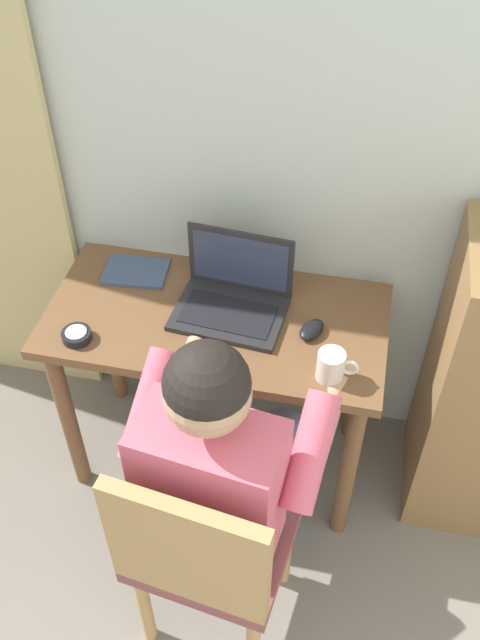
{
  "coord_description": "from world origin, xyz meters",
  "views": [
    {
      "loc": [
        0.0,
        0.35,
        2.26
      ],
      "look_at": [
        -0.3,
        1.76,
        0.84
      ],
      "focal_mm": 39.11,
      "sensor_mm": 36.0,
      "label": 1
    }
  ],
  "objects_px": {
    "desk": "(216,345)",
    "coffee_mug": "(331,366)",
    "chair": "(205,549)",
    "computer_mouse": "(311,330)",
    "laptop": "(233,295)",
    "notebook_pad": "(135,271)",
    "desk_clock": "(76,335)",
    "person_seated": "(227,456)"
  },
  "relations": [
    {
      "from": "notebook_pad",
      "to": "desk_clock",
      "type": "bearing_deg",
      "value": -107.87
    },
    {
      "from": "computer_mouse",
      "to": "coffee_mug",
      "type": "height_order",
      "value": "coffee_mug"
    },
    {
      "from": "laptop",
      "to": "person_seated",
      "type": "bearing_deg",
      "value": -79.21
    },
    {
      "from": "desk",
      "to": "coffee_mug",
      "type": "distance_m",
      "value": 0.46
    },
    {
      "from": "chair",
      "to": "notebook_pad",
      "type": "bearing_deg",
      "value": 118.57
    },
    {
      "from": "desk_clock",
      "to": "computer_mouse",
      "type": "bearing_deg",
      "value": 13.89
    },
    {
      "from": "laptop",
      "to": "coffee_mug",
      "type": "distance_m",
      "value": 0.41
    },
    {
      "from": "desk_clock",
      "to": "coffee_mug",
      "type": "distance_m",
      "value": 0.77
    },
    {
      "from": "desk_clock",
      "to": "coffee_mug",
      "type": "xyz_separation_m",
      "value": [
        0.77,
        0.01,
        0.03
      ]
    },
    {
      "from": "laptop",
      "to": "desk_clock",
      "type": "relative_size",
      "value": 4.0
    },
    {
      "from": "desk",
      "to": "laptop",
      "type": "bearing_deg",
      "value": 50.11
    },
    {
      "from": "chair",
      "to": "computer_mouse",
      "type": "height_order",
      "value": "chair"
    },
    {
      "from": "person_seated",
      "to": "notebook_pad",
      "type": "height_order",
      "value": "person_seated"
    },
    {
      "from": "chair",
      "to": "coffee_mug",
      "type": "xyz_separation_m",
      "value": [
        0.26,
        0.47,
        0.29
      ]
    },
    {
      "from": "desk_clock",
      "to": "laptop",
      "type": "bearing_deg",
      "value": 28.57
    },
    {
      "from": "laptop",
      "to": "coffee_mug",
      "type": "height_order",
      "value": "laptop"
    },
    {
      "from": "chair",
      "to": "person_seated",
      "type": "bearing_deg",
      "value": 83.39
    },
    {
      "from": "desk",
      "to": "notebook_pad",
      "type": "xyz_separation_m",
      "value": [
        -0.31,
        0.15,
        0.14
      ]
    },
    {
      "from": "chair",
      "to": "laptop",
      "type": "height_order",
      "value": "laptop"
    },
    {
      "from": "computer_mouse",
      "to": "coffee_mug",
      "type": "xyz_separation_m",
      "value": [
        0.08,
        -0.16,
        0.03
      ]
    },
    {
      "from": "person_seated",
      "to": "laptop",
      "type": "relative_size",
      "value": 3.37
    },
    {
      "from": "desk",
      "to": "laptop",
      "type": "height_order",
      "value": "laptop"
    },
    {
      "from": "laptop",
      "to": "computer_mouse",
      "type": "bearing_deg",
      "value": -13.97
    },
    {
      "from": "laptop",
      "to": "computer_mouse",
      "type": "height_order",
      "value": "laptop"
    },
    {
      "from": "computer_mouse",
      "to": "desk_clock",
      "type": "xyz_separation_m",
      "value": [
        -0.69,
        -0.17,
        -0.0
      ]
    },
    {
      "from": "chair",
      "to": "notebook_pad",
      "type": "relative_size",
      "value": 4.26
    },
    {
      "from": "person_seated",
      "to": "laptop",
      "type": "bearing_deg",
      "value": 100.79
    },
    {
      "from": "desk",
      "to": "computer_mouse",
      "type": "distance_m",
      "value": 0.34
    },
    {
      "from": "chair",
      "to": "notebook_pad",
      "type": "distance_m",
      "value": 0.94
    },
    {
      "from": "chair",
      "to": "person_seated",
      "type": "relative_size",
      "value": 0.74
    },
    {
      "from": "laptop",
      "to": "desk_clock",
      "type": "bearing_deg",
      "value": -151.43
    },
    {
      "from": "desk",
      "to": "notebook_pad",
      "type": "bearing_deg",
      "value": 154.7
    },
    {
      "from": "desk",
      "to": "desk_clock",
      "type": "bearing_deg",
      "value": -154.78
    },
    {
      "from": "chair",
      "to": "person_seated",
      "type": "distance_m",
      "value": 0.26
    },
    {
      "from": "coffee_mug",
      "to": "chair",
      "type": "bearing_deg",
      "value": -118.77
    },
    {
      "from": "computer_mouse",
      "to": "notebook_pad",
      "type": "height_order",
      "value": "computer_mouse"
    },
    {
      "from": "desk_clock",
      "to": "notebook_pad",
      "type": "xyz_separation_m",
      "value": [
        0.08,
        0.33,
        -0.01
      ]
    },
    {
      "from": "notebook_pad",
      "to": "coffee_mug",
      "type": "xyz_separation_m",
      "value": [
        0.69,
        -0.32,
        0.04
      ]
    },
    {
      "from": "person_seated",
      "to": "chair",
      "type": "bearing_deg",
      "value": -96.61
    },
    {
      "from": "person_seated",
      "to": "coffee_mug",
      "type": "xyz_separation_m",
      "value": [
        0.24,
        0.29,
        0.1
      ]
    },
    {
      "from": "person_seated",
      "to": "coffee_mug",
      "type": "bearing_deg",
      "value": 50.57
    },
    {
      "from": "desk",
      "to": "computer_mouse",
      "type": "height_order",
      "value": "computer_mouse"
    }
  ]
}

